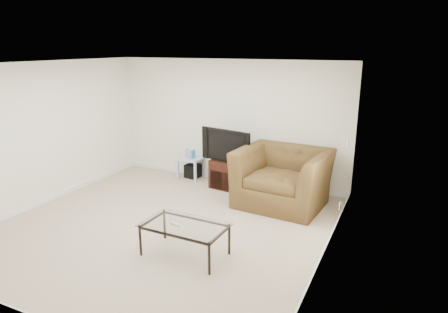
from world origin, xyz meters
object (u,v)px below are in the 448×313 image
at_px(tv_stand, 229,174).
at_px(recliner, 283,168).
at_px(side_table, 191,168).
at_px(coffee_table, 185,240).
at_px(television, 229,145).
at_px(subwoofer, 193,171).

relative_size(tv_stand, recliner, 0.45).
xyz_separation_m(side_table, coffee_table, (1.55, -2.90, -0.00)).
height_order(tv_stand, recliner, recliner).
distance_m(tv_stand, television, 0.61).
xyz_separation_m(television, recliner, (1.20, -0.33, -0.23)).
bearing_deg(recliner, side_table, 169.67).
relative_size(side_table, coffee_table, 0.41).
distance_m(side_table, subwoofer, 0.07).
bearing_deg(side_table, recliner, -15.09).
xyz_separation_m(recliner, coffee_table, (-0.65, -2.31, -0.45)).
bearing_deg(tv_stand, subwoofer, 172.94).
distance_m(television, side_table, 1.23).
bearing_deg(side_table, television, -14.50).
relative_size(side_table, subwoofer, 1.67).
distance_m(television, recliner, 1.26).
distance_m(tv_stand, subwoofer, 1.02).
bearing_deg(recliner, subwoofer, 169.01).
xyz_separation_m(subwoofer, recliner, (2.17, -0.61, 0.51)).
bearing_deg(recliner, coffee_table, -101.02).
bearing_deg(tv_stand, side_table, 174.35).
xyz_separation_m(tv_stand, side_table, (-1.00, 0.23, -0.06)).
distance_m(tv_stand, side_table, 1.03).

